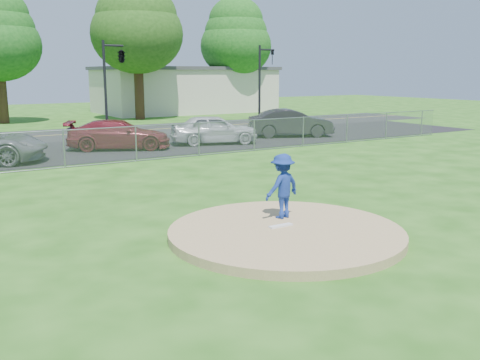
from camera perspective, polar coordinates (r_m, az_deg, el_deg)
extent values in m
plane|color=#1E5312|center=(21.05, -11.55, 0.97)|extent=(120.00, 120.00, 0.00)
cylinder|color=tan|center=(12.38, 4.91, -5.64)|extent=(5.40, 5.40, 0.20)
cube|color=white|center=(12.50, 4.37, -4.89)|extent=(0.60, 0.15, 0.04)
cube|color=gray|center=(22.81, -13.38, 3.58)|extent=(40.00, 0.06, 1.50)
cube|color=black|center=(27.18, -16.35, 3.05)|extent=(50.00, 8.00, 0.01)
cube|color=#232326|center=(34.42, -19.74, 4.49)|extent=(60.00, 7.00, 0.01)
cube|color=beige|center=(52.82, -5.91, 9.42)|extent=(16.00, 9.00, 4.00)
cube|color=#3F3F42|center=(52.80, -5.96, 11.75)|extent=(16.40, 9.40, 0.30)
cylinder|color=#382314|center=(43.93, -24.02, 8.04)|extent=(0.72, 0.72, 3.85)
cylinder|color=#331F12|center=(44.51, -10.70, 9.30)|extent=(0.76, 0.76, 4.55)
ellipsoid|color=#1E4813|center=(44.59, -10.91, 15.03)|extent=(7.28, 7.28, 6.19)
ellipsoid|color=#1E4813|center=(44.70, -10.98, 16.66)|extent=(6.41, 6.41, 5.45)
ellipsoid|color=#1E4813|center=(44.84, -11.04, 18.28)|extent=(5.53, 5.53, 4.70)
cylinder|color=#3B2215|center=(52.11, -0.43, 9.57)|extent=(0.74, 0.74, 4.20)
ellipsoid|color=#165216|center=(52.14, -0.43, 14.09)|extent=(6.72, 6.72, 5.71)
ellipsoid|color=#165216|center=(52.21, -0.44, 15.38)|extent=(5.91, 5.91, 5.03)
ellipsoid|color=#165216|center=(52.31, -0.44, 16.66)|extent=(5.11, 5.11, 4.34)
cylinder|color=black|center=(33.07, -14.17, 9.43)|extent=(0.16, 0.16, 5.60)
cylinder|color=black|center=(33.28, -13.37, 13.78)|extent=(1.20, 0.12, 0.12)
imported|color=black|center=(33.42, -12.53, 12.95)|extent=(0.53, 2.48, 1.00)
cylinder|color=black|center=(37.90, 2.09, 9.96)|extent=(0.16, 0.16, 5.60)
cylinder|color=black|center=(38.26, 2.89, 13.71)|extent=(1.20, 0.12, 0.12)
imported|color=black|center=(38.52, 3.49, 12.94)|extent=(0.16, 0.20, 1.00)
imported|color=navy|center=(13.08, 4.54, -0.65)|extent=(1.12, 0.77, 1.59)
imported|color=maroon|center=(27.03, -12.80, 4.74)|extent=(5.38, 3.91, 1.45)
imported|color=silver|center=(28.45, -2.78, 5.44)|extent=(4.91, 3.11, 1.56)
imported|color=black|center=(31.89, 5.45, 6.09)|extent=(5.17, 3.54, 1.61)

